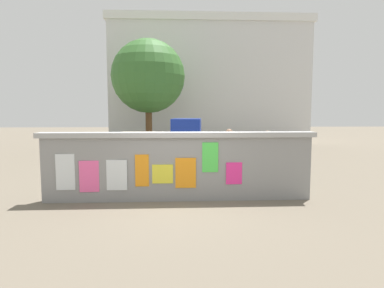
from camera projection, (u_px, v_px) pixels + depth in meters
ground at (177, 156)px, 15.91m from camera, size 60.00×60.00×0.00m
poster_wall at (178, 165)px, 7.87m from camera, size 6.64×0.42×1.66m
auto_rickshaw_truck at (164, 141)px, 14.05m from camera, size 3.75×1.90×1.85m
motorcycle at (221, 158)px, 11.78m from camera, size 1.87×0.68×0.87m
bicycle_near at (106, 173)px, 9.57m from camera, size 1.69×0.47×0.95m
bicycle_far at (177, 175)px, 9.21m from camera, size 1.68×0.53×0.95m
person_walking at (229, 149)px, 10.12m from camera, size 0.48×0.48×1.62m
person_bystander at (267, 153)px, 9.16m from camera, size 0.38×0.38×1.62m
tree_roadside at (148, 76)px, 17.99m from camera, size 4.06×4.06×6.14m
building_background at (207, 83)px, 23.98m from camera, size 13.70×6.04×8.48m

